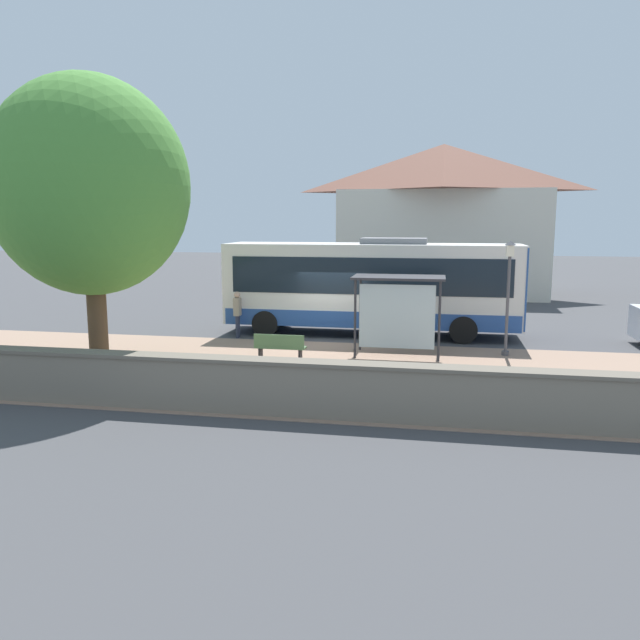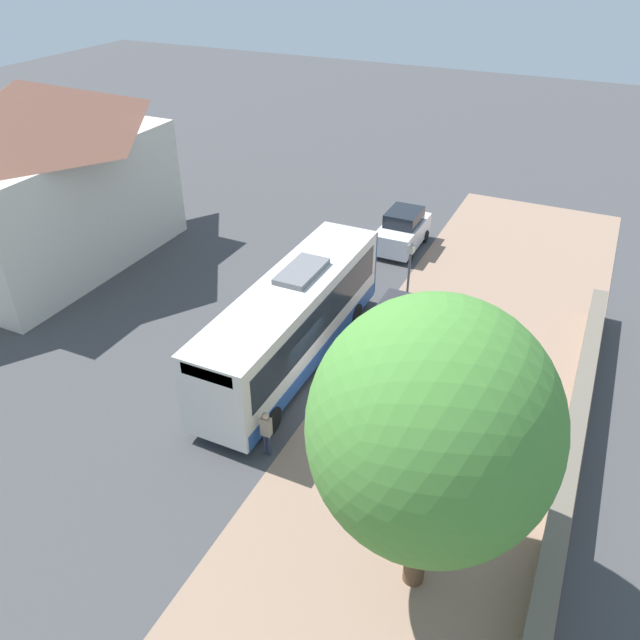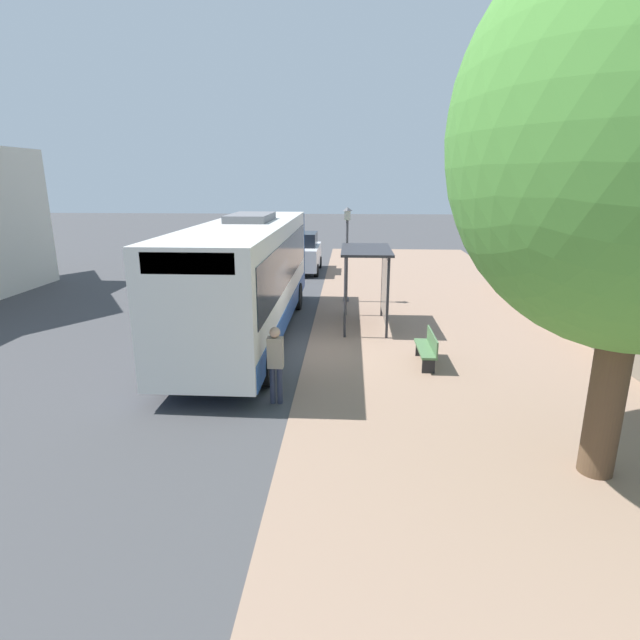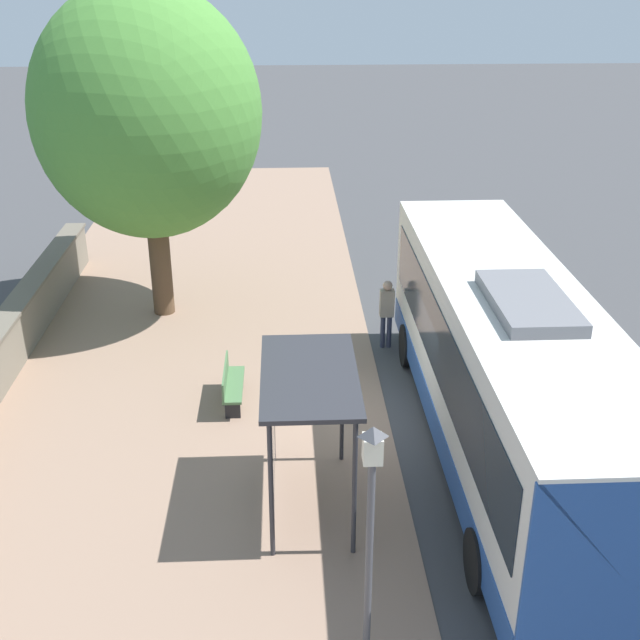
# 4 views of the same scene
# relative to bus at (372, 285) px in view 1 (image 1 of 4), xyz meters

# --- Properties ---
(ground_plane) EXTENTS (120.00, 120.00, 0.00)m
(ground_plane) POSITION_rel_bus_xyz_m (-1.91, 1.36, -1.93)
(ground_plane) COLOR #424244
(ground_plane) RESTS_ON ground
(sidewalk_plaza) EXTENTS (9.00, 44.00, 0.02)m
(sidewalk_plaza) POSITION_rel_bus_xyz_m (-6.41, 1.36, -1.92)
(sidewalk_plaza) COLOR #937560
(sidewalk_plaza) RESTS_ON ground
(stone_wall) EXTENTS (0.60, 20.00, 1.28)m
(stone_wall) POSITION_rel_bus_xyz_m (-10.46, 1.36, -1.28)
(stone_wall) COLOR slate
(stone_wall) RESTS_ON ground
(background_building) EXTENTS (7.86, 12.32, 8.83)m
(background_building) POSITION_rel_bus_xyz_m (14.78, -2.61, 2.61)
(background_building) COLOR beige
(background_building) RESTS_ON ground
(bus) EXTENTS (2.62, 11.15, 3.73)m
(bus) POSITION_rel_bus_xyz_m (0.00, 0.00, 0.00)
(bus) COLOR silver
(bus) RESTS_ON ground
(bus_shelter) EXTENTS (1.60, 2.94, 2.61)m
(bus_shelter) POSITION_rel_bus_xyz_m (-3.81, -1.26, 0.21)
(bus_shelter) COLOR #2D2D33
(bus_shelter) RESTS_ON ground
(pedestrian) EXTENTS (0.34, 0.23, 1.75)m
(pedestrian) POSITION_rel_bus_xyz_m (-1.56, 4.89, -0.89)
(pedestrian) COLOR #2D3347
(pedestrian) RESTS_ON ground
(bench) EXTENTS (0.40, 1.61, 0.88)m
(bench) POSITION_rel_bus_xyz_m (-5.21, 2.31, -1.45)
(bench) COLOR #4C7247
(bench) RESTS_ON ground
(street_lamp_near) EXTENTS (0.28, 0.28, 3.74)m
(street_lamp_near) POSITION_rel_bus_xyz_m (-3.01, -4.73, 0.31)
(street_lamp_near) COLOR #4C4C51
(street_lamp_near) RESTS_ON ground
(shade_tree) EXTENTS (5.61, 5.61, 8.43)m
(shade_tree) POSITION_rel_bus_xyz_m (-7.30, 7.27, 3.39)
(shade_tree) COLOR brown
(shade_tree) RESTS_ON ground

